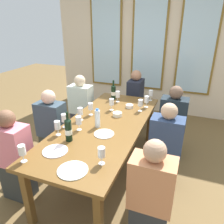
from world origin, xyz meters
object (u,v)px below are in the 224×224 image
object	(u,v)px
wine_glass_5	(22,150)
wine_glass_11	(118,95)
wine_glass_9	(79,121)
wine_glass_3	(102,153)
seated_person_5	(165,148)
seated_person_0	(14,158)
water_bottle	(97,118)
wine_glass_7	(57,126)
wine_glass_0	(112,102)
wine_glass_10	(91,107)
tasting_bowl_0	(117,114)
wine_glass_2	(151,93)
dining_table	(104,129)
white_plate_1	(104,134)
wine_bottle_0	(113,92)
seated_person_2	(81,108)
wine_glass_6	(147,100)
seated_person_1	(151,198)
wine_glass_1	(64,118)
seated_person_6	(135,101)
white_plate_0	(73,170)
tasting_bowl_1	(129,106)
seated_person_4	(52,130)
seated_person_3	(172,124)
wine_glass_4	(80,112)
wine_bottle_1	(68,130)
wine_glass_8	(140,103)

from	to	relation	value
wine_glass_5	wine_glass_11	size ratio (longest dim) A/B	1.00
wine_glass_9	wine_glass_11	xyz separation A→B (m)	(0.11, 1.06, -0.00)
wine_glass_3	seated_person_5	size ratio (longest dim) A/B	0.16
seated_person_0	seated_person_5	size ratio (longest dim) A/B	1.00
water_bottle	wine_glass_7	distance (m)	0.49
wine_glass_0	wine_glass_10	world-z (taller)	same
wine_glass_11	tasting_bowl_0	bearing A→B (deg)	-70.78
wine_glass_9	seated_person_5	size ratio (longest dim) A/B	0.16
wine_glass_2	wine_glass_5	world-z (taller)	same
dining_table	seated_person_5	distance (m)	0.79
white_plate_1	wine_glass_5	distance (m)	0.91
wine_bottle_0	seated_person_2	size ratio (longest dim) A/B	0.28
wine_glass_6	seated_person_1	xyz separation A→B (m)	(0.41, -1.54, -0.34)
wine_glass_1	seated_person_6	xyz separation A→B (m)	(0.42, 1.75, -0.33)
white_plate_0	wine_glass_0	world-z (taller)	wine_glass_0
tasting_bowl_1	dining_table	bearing A→B (deg)	-102.75
wine_glass_5	wine_glass_6	xyz separation A→B (m)	(0.77, 1.74, 0.00)
wine_glass_6	seated_person_4	size ratio (longest dim) A/B	0.16
wine_glass_2	seated_person_3	bearing A→B (deg)	-36.36
wine_glass_10	wine_glass_1	bearing A→B (deg)	-106.91
wine_glass_6	wine_glass_11	size ratio (longest dim) A/B	1.00
seated_person_0	wine_glass_4	bearing A→B (deg)	59.23
wine_glass_9	wine_glass_4	bearing A→B (deg)	114.40
wine_glass_2	seated_person_4	world-z (taller)	seated_person_4
seated_person_6	seated_person_3	bearing A→B (deg)	-43.70
seated_person_1	water_bottle	bearing A→B (deg)	139.47
water_bottle	wine_glass_4	world-z (taller)	water_bottle
wine_bottle_0	tasting_bowl_0	xyz separation A→B (m)	(0.29, -0.62, -0.09)
tasting_bowl_0	wine_glass_6	size ratio (longest dim) A/B	0.73
water_bottle	wine_glass_4	xyz separation A→B (m)	(-0.29, 0.09, 0.00)
white_plate_1	seated_person_2	distance (m)	1.40
dining_table	white_plate_0	distance (m)	0.96
wine_glass_2	wine_glass_9	bearing A→B (deg)	-114.10
wine_glass_0	water_bottle	bearing A→B (deg)	-86.91
wine_bottle_1	wine_glass_2	bearing A→B (deg)	70.06
seated_person_2	wine_glass_9	bearing A→B (deg)	-62.32
seated_person_3	seated_person_5	xyz separation A→B (m)	(0.00, -0.71, 0.00)
wine_bottle_0	tasting_bowl_1	world-z (taller)	wine_bottle_0
seated_person_0	seated_person_3	xyz separation A→B (m)	(1.56, 1.52, 0.00)
seated_person_1	seated_person_2	distance (m)	2.24
tasting_bowl_1	wine_glass_11	size ratio (longest dim) A/B	0.65
wine_glass_1	wine_glass_9	distance (m)	0.20
dining_table	wine_glass_4	bearing A→B (deg)	-177.93
water_bottle	wine_glass_8	xyz separation A→B (m)	(0.37, 0.66, 0.01)
wine_glass_8	seated_person_6	distance (m)	1.04
white_plate_0	wine_glass_7	size ratio (longest dim) A/B	1.57
white_plate_0	wine_glass_3	size ratio (longest dim) A/B	1.57
tasting_bowl_1	wine_glass_0	size ratio (longest dim) A/B	0.65
wine_glass_8	wine_glass_9	size ratio (longest dim) A/B	1.00
seated_person_0	wine_glass_5	bearing A→B (deg)	-31.30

